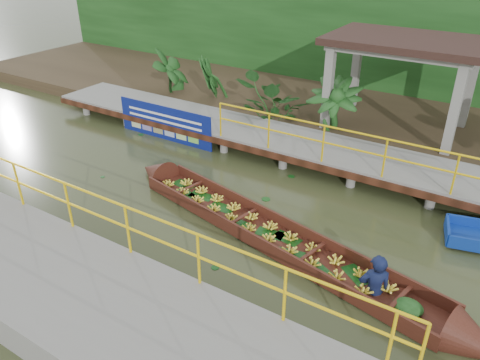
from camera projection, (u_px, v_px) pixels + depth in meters
The scene contains 9 objects.
ground at pixel (197, 199), 11.67m from camera, with size 80.00×80.00×0.00m, color #2E351A.
land_strip at pixel (320, 105), 17.13m from camera, with size 30.00×8.00×0.45m, color #312718.
far_dock at pixel (266, 136), 13.98m from camera, with size 16.00×2.06×1.66m.
near_dock at pixel (94, 307), 7.93m from camera, with size 18.00×2.40×1.73m.
pavilion at pixel (405, 51), 13.60m from camera, with size 4.40×3.00×3.00m.
foliage_backdrop at pixel (350, 44), 18.15m from camera, with size 30.00×0.80×4.00m, color #153A12.
vendor_boat at pixel (286, 239), 9.80m from camera, with size 9.44×2.86×2.04m.
blue_banner at pixel (165, 123), 14.70m from camera, with size 3.60×0.04×1.12m.
tropical_plants at pixel (327, 105), 14.55m from camera, with size 14.04×1.04×1.30m.
Camera 1 is at (6.27, -7.90, 5.99)m, focal length 35.00 mm.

